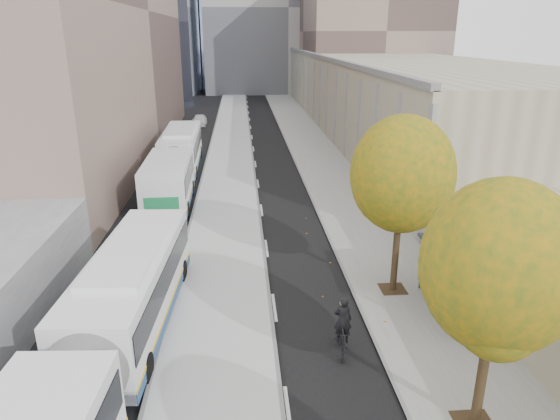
{
  "coord_description": "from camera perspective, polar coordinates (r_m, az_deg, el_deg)",
  "views": [
    {
      "loc": [
        -2.83,
        -5.91,
        10.58
      ],
      "look_at": [
        -1.03,
        16.89,
        2.5
      ],
      "focal_mm": 32.0,
      "sensor_mm": 36.0,
      "label": 1
    }
  ],
  "objects": [
    {
      "name": "tree_b",
      "position": [
        13.82,
        23.81,
        -5.96
      ],
      "size": [
        4.0,
        4.0,
        6.97
      ],
      "color": "black",
      "rests_on": "sidewalk"
    },
    {
      "name": "bus_platform",
      "position": [
        42.25,
        -5.82,
        4.96
      ],
      "size": [
        4.25,
        150.0,
        0.15
      ],
      "primitive_type": "cube",
      "color": "#BBBBBB",
      "rests_on": "ground"
    },
    {
      "name": "sidewalk",
      "position": [
        42.81,
        4.99,
        5.13
      ],
      "size": [
        4.75,
        150.0,
        0.08
      ],
      "primitive_type": "cube",
      "color": "gray",
      "rests_on": "ground"
    },
    {
      "name": "bus_shelter",
      "position": [
        20.67,
        20.38,
        -5.79
      ],
      "size": [
        1.9,
        4.4,
        2.53
      ],
      "color": "#383A3F",
      "rests_on": "sidewalk"
    },
    {
      "name": "bus_far",
      "position": [
        38.21,
        -11.72,
        5.62
      ],
      "size": [
        3.13,
        18.76,
        3.12
      ],
      "rotation": [
        0.0,
        0.0,
        0.02
      ],
      "color": "white",
      "rests_on": "ground"
    },
    {
      "name": "distant_car",
      "position": [
        62.51,
        -9.19,
        10.1
      ],
      "size": [
        1.62,
        4.0,
        1.36
      ],
      "primitive_type": "imported",
      "rotation": [
        0.0,
        0.0,
        -0.0
      ],
      "color": "silver",
      "rests_on": "ground"
    },
    {
      "name": "building_far_block",
      "position": [
        102.39,
        0.47,
        21.93
      ],
      "size": [
        30.0,
        18.0,
        30.0
      ],
      "primitive_type": "cube",
      "color": "#9F9A93",
      "rests_on": "ground"
    },
    {
      "name": "building_tan",
      "position": [
        72.57,
        10.44,
        13.95
      ],
      "size": [
        18.0,
        92.0,
        8.0
      ],
      "primitive_type": "cube",
      "color": "gray",
      "rests_on": "ground"
    },
    {
      "name": "building_midrise",
      "position": [
        50.9,
        -29.03,
        19.36
      ],
      "size": [
        24.0,
        46.0,
        25.0
      ],
      "primitive_type": "cube",
      "color": "#836A5F",
      "rests_on": "ground"
    },
    {
      "name": "bus_near",
      "position": [
        16.51,
        -19.98,
        -14.74
      ],
      "size": [
        3.67,
        17.9,
        2.96
      ],
      "rotation": [
        0.0,
        0.0,
        -0.06
      ],
      "color": "white",
      "rests_on": "ground"
    },
    {
      "name": "cyclist",
      "position": [
        17.9,
        7.11,
        -13.74
      ],
      "size": [
        0.67,
        1.76,
        2.21
      ],
      "rotation": [
        0.0,
        0.0,
        -0.08
      ],
      "color": "black",
      "rests_on": "ground"
    },
    {
      "name": "tree_c",
      "position": [
        20.67,
        13.8,
        3.96
      ],
      "size": [
        4.2,
        4.2,
        7.28
      ],
      "color": "black",
      "rests_on": "sidewalk"
    }
  ]
}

